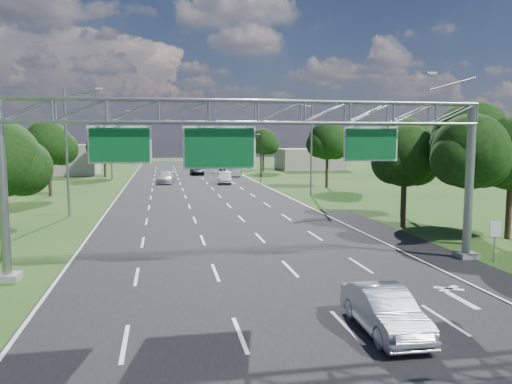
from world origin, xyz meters
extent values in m
plane|color=#1C4514|center=(0.00, 30.00, 0.00)|extent=(220.00, 220.00, 0.00)
cube|color=black|center=(0.00, 30.00, 0.00)|extent=(18.00, 180.00, 0.02)
cube|color=black|center=(10.20, 14.00, 0.00)|extent=(3.00, 30.00, 0.02)
cube|color=gray|center=(11.50, 12.00, 0.15)|extent=(1.00, 1.00, 0.30)
cylinder|color=gray|center=(11.50, 12.00, 4.00)|extent=(0.44, 0.44, 8.00)
cube|color=gray|center=(-11.00, 12.00, 0.15)|extent=(1.00, 1.00, 0.30)
cylinder|color=gray|center=(-11.00, 12.00, 4.00)|extent=(0.40, 0.40, 8.00)
cylinder|color=gray|center=(10.30, 12.00, 9.00)|extent=(2.54, 0.12, 0.79)
cube|color=beige|center=(9.10, 12.00, 9.50)|extent=(0.50, 0.22, 0.12)
cube|color=white|center=(-6.00, 11.98, 6.00)|extent=(2.80, 0.05, 1.70)
cube|color=#0A5727|center=(-6.00, 11.92, 6.00)|extent=(2.62, 0.05, 1.52)
cube|color=white|center=(-1.50, 11.98, 5.85)|extent=(3.40, 0.05, 2.00)
cube|color=#0A5727|center=(-1.50, 11.92, 5.85)|extent=(3.22, 0.05, 1.82)
cube|color=white|center=(6.00, 11.98, 6.00)|extent=(2.80, 0.05, 1.70)
cube|color=#0A5727|center=(6.00, 11.92, 6.00)|extent=(2.62, 0.05, 1.52)
cylinder|color=gray|center=(12.40, 11.00, 1.00)|extent=(0.06, 0.06, 2.00)
cube|color=white|center=(12.40, 10.97, 1.70)|extent=(0.60, 0.04, 0.80)
cylinder|color=black|center=(11.00, 65.00, 3.50)|extent=(0.24, 0.24, 7.00)
cylinder|color=black|center=(5.00, 65.00, 6.60)|extent=(12.00, 0.18, 0.18)
imported|color=black|center=(-1.00, 65.00, 6.05)|extent=(0.18, 0.22, 1.10)
imported|color=black|center=(4.00, 65.00, 6.05)|extent=(0.18, 0.22, 1.10)
imported|color=black|center=(9.00, 65.00, 6.05)|extent=(0.18, 0.22, 1.10)
cylinder|color=gray|center=(-11.50, 30.00, 5.00)|extent=(0.20, 0.20, 10.00)
cylinder|color=gray|center=(-10.20, 30.00, 9.70)|extent=(2.78, 0.12, 0.60)
cube|color=beige|center=(-8.90, 30.00, 10.10)|extent=(0.55, 0.22, 0.12)
cylinder|color=gray|center=(-11.50, 65.00, 5.00)|extent=(0.20, 0.20, 10.00)
cylinder|color=gray|center=(-10.20, 65.00, 9.70)|extent=(2.78, 0.12, 0.60)
cube|color=beige|center=(-8.90, 65.00, 10.10)|extent=(0.55, 0.22, 0.12)
cylinder|color=gray|center=(11.50, 40.00, 5.00)|extent=(0.20, 0.20, 10.00)
cylinder|color=gray|center=(10.20, 40.00, 9.70)|extent=(2.78, 0.12, 0.60)
cube|color=beige|center=(8.90, 40.00, 10.10)|extent=(0.55, 0.22, 0.12)
cylinder|color=#2D2116|center=(13.50, 15.00, 1.87)|extent=(0.36, 0.36, 3.74)
sphere|color=black|center=(13.50, 15.00, 5.50)|extent=(4.40, 4.40, 4.40)
sphere|color=black|center=(14.60, 15.40, 4.95)|extent=(3.30, 3.30, 3.30)
sphere|color=black|center=(12.51, 14.70, 5.06)|extent=(3.08, 3.08, 3.08)
cylinder|color=#2D2116|center=(15.50, 18.00, 2.09)|extent=(0.36, 0.36, 4.18)
sphere|color=black|center=(15.50, 18.00, 6.18)|extent=(5.00, 5.00, 5.00)
sphere|color=black|center=(16.75, 18.40, 5.55)|extent=(3.75, 3.75, 3.75)
sphere|color=black|center=(14.38, 17.70, 5.68)|extent=(3.50, 3.50, 3.50)
cylinder|color=#2D2116|center=(12.50, 21.00, 1.65)|extent=(0.36, 0.36, 3.30)
sphere|color=black|center=(12.50, 21.00, 5.06)|extent=(4.40, 4.40, 4.40)
sphere|color=black|center=(13.60, 21.40, 4.51)|extent=(3.30, 3.30, 3.30)
sphere|color=black|center=(11.51, 20.70, 4.62)|extent=(3.08, 3.08, 3.08)
cylinder|color=#2D2116|center=(17.00, 16.00, 1.76)|extent=(0.36, 0.36, 3.52)
sphere|color=black|center=(17.00, 16.00, 5.36)|extent=(4.60, 4.60, 4.60)
sphere|color=black|center=(15.96, 15.70, 4.90)|extent=(3.22, 3.22, 3.22)
cylinder|color=#2D2116|center=(14.50, 25.00, 1.76)|extent=(0.36, 0.36, 3.52)
sphere|color=black|center=(14.50, 25.00, 5.44)|extent=(4.80, 4.80, 4.80)
sphere|color=black|center=(15.70, 25.40, 4.84)|extent=(3.60, 3.60, 3.60)
sphere|color=black|center=(13.42, 24.70, 4.96)|extent=(3.36, 3.36, 3.36)
cylinder|color=#2D2116|center=(-14.00, 22.00, 1.54)|extent=(0.36, 0.36, 3.08)
sphere|color=black|center=(-14.00, 22.00, 5.00)|extent=(4.80, 4.80, 4.80)
sphere|color=black|center=(-12.80, 22.40, 4.40)|extent=(3.60, 3.60, 3.60)
cylinder|color=#2D2116|center=(-16.00, 45.00, 1.87)|extent=(0.36, 0.36, 3.74)
sphere|color=black|center=(-16.00, 45.00, 5.66)|extent=(4.80, 4.80, 4.80)
sphere|color=black|center=(-14.80, 45.40, 5.06)|extent=(3.60, 3.60, 3.60)
sphere|color=black|center=(-17.08, 44.70, 5.18)|extent=(3.36, 3.36, 3.36)
cylinder|color=#2D2116|center=(-13.00, 70.00, 1.65)|extent=(0.36, 0.36, 3.30)
sphere|color=black|center=(-13.00, 70.00, 5.22)|extent=(4.80, 4.80, 4.80)
sphere|color=black|center=(-11.80, 70.40, 4.62)|extent=(3.60, 3.60, 3.60)
sphere|color=black|center=(-14.08, 69.70, 4.74)|extent=(3.36, 3.36, 3.36)
cylinder|color=#2D2116|center=(16.00, 48.00, 1.98)|extent=(0.36, 0.36, 3.96)
sphere|color=black|center=(16.00, 48.00, 5.88)|extent=(4.80, 4.80, 4.80)
sphere|color=black|center=(17.20, 48.40, 5.28)|extent=(3.60, 3.60, 3.60)
sphere|color=black|center=(14.92, 47.70, 5.40)|extent=(3.36, 3.36, 3.36)
cylinder|color=#2D2116|center=(14.00, 78.00, 1.76)|extent=(0.36, 0.36, 3.52)
sphere|color=black|center=(14.00, 78.00, 5.44)|extent=(4.80, 4.80, 4.80)
sphere|color=black|center=(15.20, 78.40, 4.84)|extent=(3.60, 3.60, 3.60)
sphere|color=black|center=(12.92, 77.70, 4.96)|extent=(3.36, 3.36, 3.36)
cube|color=#A5998B|center=(-22.00, 78.00, 2.50)|extent=(14.00, 10.00, 5.00)
cube|color=#A5998B|center=(24.00, 82.00, 2.00)|extent=(12.00, 9.00, 4.00)
imported|color=silver|center=(2.88, 3.42, 0.73)|extent=(1.65, 4.46, 1.46)
imported|color=#BDBDBD|center=(-3.73, 57.71, 0.75)|extent=(2.69, 5.40, 1.51)
imported|color=black|center=(1.53, 71.86, 0.61)|extent=(2.26, 4.49, 1.22)
imported|color=silver|center=(4.27, 56.24, 0.81)|extent=(2.36, 5.11, 1.62)
cube|color=white|center=(7.13, 73.71, 1.80)|extent=(3.26, 6.77, 3.27)
cube|color=silver|center=(7.13, 69.13, 1.20)|extent=(2.74, 2.64, 2.40)
cylinder|color=black|center=(5.93, 69.35, 0.55)|extent=(0.38, 1.09, 1.09)
cylinder|color=black|center=(8.33, 69.35, 0.55)|extent=(0.38, 1.09, 1.09)
cylinder|color=black|center=(5.93, 75.89, 0.55)|extent=(0.38, 1.09, 1.09)
cylinder|color=black|center=(8.33, 75.89, 0.55)|extent=(0.38, 1.09, 1.09)
camera|label=1|loc=(-4.15, -11.24, 6.37)|focal=35.00mm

